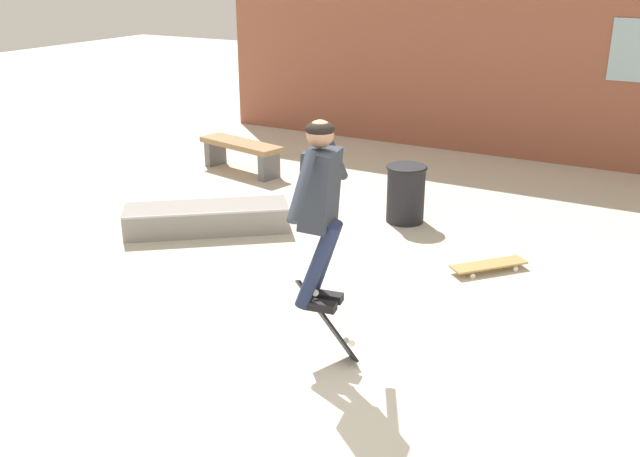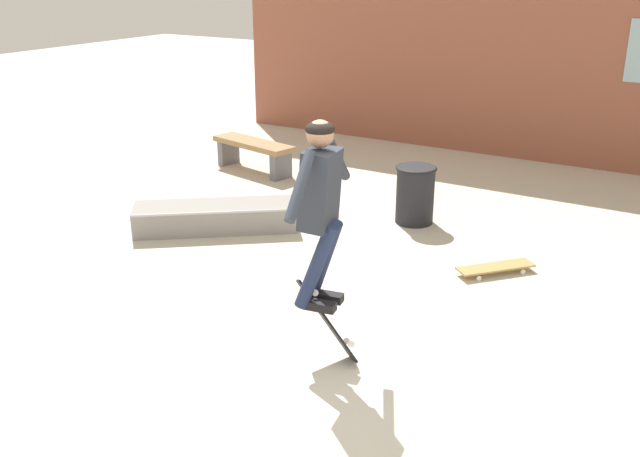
# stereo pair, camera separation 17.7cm
# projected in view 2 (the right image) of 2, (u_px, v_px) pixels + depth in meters

# --- Properties ---
(ground_plane) EXTENTS (40.00, 40.00, 0.00)m
(ground_plane) POSITION_uv_depth(u_px,v_px,m) (325.00, 404.00, 5.27)
(ground_plane) COLOR beige
(building_backdrop) EXTENTS (12.81, 0.52, 4.41)m
(building_backdrop) POSITION_uv_depth(u_px,v_px,m) (588.00, 46.00, 10.81)
(building_backdrop) COLOR #93513D
(building_backdrop) RESTS_ON ground_plane
(park_bench) EXTENTS (1.50, 0.71, 0.47)m
(park_bench) POSITION_uv_depth(u_px,v_px,m) (254.00, 150.00, 10.91)
(park_bench) COLOR #99754C
(park_bench) RESTS_ON ground_plane
(skate_ledge) EXTENTS (1.87, 1.63, 0.32)m
(skate_ledge) POSITION_uv_depth(u_px,v_px,m) (216.00, 217.00, 8.60)
(skate_ledge) COLOR gray
(skate_ledge) RESTS_ON ground_plane
(trash_bin) EXTENTS (0.51, 0.51, 0.72)m
(trash_bin) POSITION_uv_depth(u_px,v_px,m) (415.00, 193.00, 8.76)
(trash_bin) COLOR black
(trash_bin) RESTS_ON ground_plane
(skater) EXTENTS (0.38, 1.22, 1.50)m
(skater) POSITION_uv_depth(u_px,v_px,m) (320.00, 198.00, 5.41)
(skater) COLOR #282D38
(skateboard_flipping) EXTENTS (0.64, 0.27, 0.72)m
(skateboard_flipping) POSITION_uv_depth(u_px,v_px,m) (327.00, 320.00, 5.77)
(skateboard_flipping) COLOR black
(skateboard_resting) EXTENTS (0.71, 0.77, 0.08)m
(skateboard_resting) POSITION_uv_depth(u_px,v_px,m) (496.00, 267.00, 7.43)
(skateboard_resting) COLOR #AD894C
(skateboard_resting) RESTS_ON ground_plane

